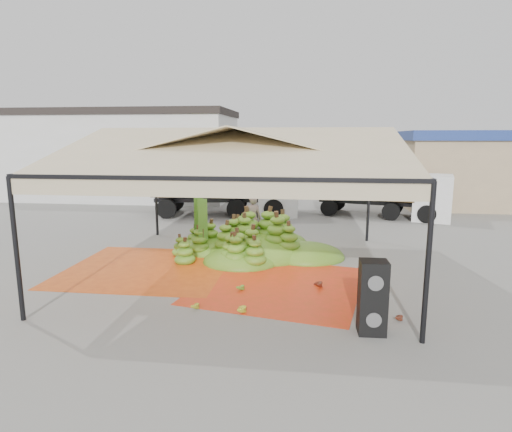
# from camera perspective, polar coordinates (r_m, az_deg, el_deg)

# --- Properties ---
(ground) EXTENTS (90.00, 90.00, 0.00)m
(ground) POSITION_cam_1_polar(r_m,az_deg,el_deg) (12.42, -1.79, -7.13)
(ground) COLOR slate
(ground) RESTS_ON ground
(canopy_tent) EXTENTS (8.10, 8.10, 4.00)m
(canopy_tent) POSITION_cam_1_polar(r_m,az_deg,el_deg) (11.86, -1.88, 8.26)
(canopy_tent) COLOR black
(canopy_tent) RESTS_ON ground
(building_white) EXTENTS (14.30, 6.30, 5.40)m
(building_white) POSITION_cam_1_polar(r_m,az_deg,el_deg) (28.32, -17.76, 7.83)
(building_white) COLOR silver
(building_white) RESTS_ON ground
(building_tan) EXTENTS (6.30, 5.30, 4.10)m
(building_tan) POSITION_cam_1_polar(r_m,az_deg,el_deg) (26.06, 25.49, 5.73)
(building_tan) COLOR tan
(building_tan) RESTS_ON ground
(tarp_left) EXTENTS (4.55, 4.33, 0.01)m
(tarp_left) POSITION_cam_1_polar(r_m,az_deg,el_deg) (12.94, -14.26, -6.71)
(tarp_left) COLOR #D15313
(tarp_left) RESTS_ON ground
(tarp_right) EXTENTS (4.76, 4.91, 0.01)m
(tarp_right) POSITION_cam_1_polar(r_m,az_deg,el_deg) (11.18, 3.25, -9.13)
(tarp_right) COLOR red
(tarp_right) RESTS_ON ground
(banana_heap) EXTENTS (7.28, 6.65, 1.28)m
(banana_heap) POSITION_cam_1_polar(r_m,az_deg,el_deg) (13.96, 0.49, -2.45)
(banana_heap) COLOR #496F17
(banana_heap) RESTS_ON ground
(hand_yellow_a) EXTENTS (0.54, 0.45, 0.23)m
(hand_yellow_a) POSITION_cam_1_polar(r_m,az_deg,el_deg) (9.48, -2.53, -12.10)
(hand_yellow_a) COLOR gold
(hand_yellow_a) RESTS_ON ground
(hand_yellow_b) EXTENTS (0.42, 0.34, 0.19)m
(hand_yellow_b) POSITION_cam_1_polar(r_m,az_deg,el_deg) (9.80, -8.53, -11.59)
(hand_yellow_b) COLOR #ADAB22
(hand_yellow_b) RESTS_ON ground
(hand_red_a) EXTENTS (0.45, 0.41, 0.17)m
(hand_red_a) POSITION_cam_1_polar(r_m,az_deg,el_deg) (9.59, 18.09, -12.54)
(hand_red_a) COLOR #5B2B14
(hand_red_a) RESTS_ON ground
(hand_red_b) EXTENTS (0.56, 0.49, 0.22)m
(hand_red_b) POSITION_cam_1_polar(r_m,az_deg,el_deg) (11.07, 7.88, -8.86)
(hand_red_b) COLOR #551D13
(hand_red_b) RESTS_ON ground
(hand_green) EXTENTS (0.47, 0.41, 0.19)m
(hand_green) POSITION_cam_1_polar(r_m,az_deg,el_deg) (10.82, -2.45, -9.29)
(hand_green) COLOR #437E1A
(hand_green) RESTS_ON ground
(hanging_bunches) EXTENTS (4.74, 0.24, 0.20)m
(hanging_bunches) POSITION_cam_1_polar(r_m,az_deg,el_deg) (11.33, 5.79, 4.66)
(hanging_bunches) COLOR #4D7A19
(hanging_bunches) RESTS_ON ground
(speaker_stack) EXTENTS (0.54, 0.47, 1.45)m
(speaker_stack) POSITION_cam_1_polar(r_m,az_deg,el_deg) (8.64, 15.29, -10.41)
(speaker_stack) COLOR black
(speaker_stack) RESTS_ON ground
(banana_leaves) EXTENTS (0.96, 1.36, 3.70)m
(banana_leaves) POSITION_cam_1_polar(r_m,az_deg,el_deg) (14.35, -6.94, -4.80)
(banana_leaves) COLOR #376B1C
(banana_leaves) RESTS_ON ground
(vendor) EXTENTS (0.63, 0.43, 1.68)m
(vendor) POSITION_cam_1_polar(r_m,az_deg,el_deg) (15.61, -0.42, -0.32)
(vendor) COLOR slate
(vendor) RESTS_ON ground
(truck_left) EXTENTS (7.10, 3.18, 2.36)m
(truck_left) POSITION_cam_1_polar(r_m,az_deg,el_deg) (20.97, -3.31, 4.11)
(truck_left) COLOR #472717
(truck_left) RESTS_ON ground
(truck_right) EXTENTS (6.36, 3.61, 2.07)m
(truck_right) POSITION_cam_1_polar(r_m,az_deg,el_deg) (21.34, 17.25, 3.29)
(truck_right) COLOR #493618
(truck_right) RESTS_ON ground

